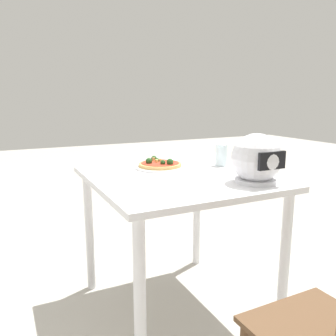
{
  "coord_description": "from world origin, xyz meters",
  "views": [
    {
      "loc": [
        0.83,
        1.58,
        1.18
      ],
      "look_at": [
        0.0,
        -0.1,
        0.8
      ],
      "focal_mm": 37.04,
      "sensor_mm": 36.0,
      "label": 1
    }
  ],
  "objects": [
    {
      "name": "dining_table",
      "position": [
        0.0,
        0.0,
        0.67
      ],
      "size": [
        0.88,
        0.96,
        0.78
      ],
      "color": "white",
      "rests_on": "ground"
    },
    {
      "name": "pizza_plate",
      "position": [
        0.0,
        -0.21,
        0.78
      ],
      "size": [
        0.29,
        0.29,
        0.01
      ],
      "primitive_type": "cylinder",
      "color": "white",
      "rests_on": "dining_table"
    },
    {
      "name": "pizza",
      "position": [
        0.0,
        -0.21,
        0.8
      ],
      "size": [
        0.25,
        0.25,
        0.05
      ],
      "color": "tan",
      "rests_on": "pizza_plate"
    },
    {
      "name": "motorcycle_helmet",
      "position": [
        -0.27,
        0.31,
        0.89
      ],
      "size": [
        0.24,
        0.24,
        0.24
      ],
      "color": "silver",
      "rests_on": "dining_table"
    },
    {
      "name": "ground_plane",
      "position": [
        0.0,
        0.0,
        0.0
      ],
      "size": [
        14.0,
        14.0,
        0.0
      ],
      "primitive_type": "plane",
      "color": "#B2ADA3"
    },
    {
      "name": "drinking_glass",
      "position": [
        -0.36,
        -0.12,
        0.84
      ],
      "size": [
        0.07,
        0.07,
        0.13
      ],
      "primitive_type": "cylinder",
      "color": "silver",
      "rests_on": "dining_table"
    }
  ]
}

